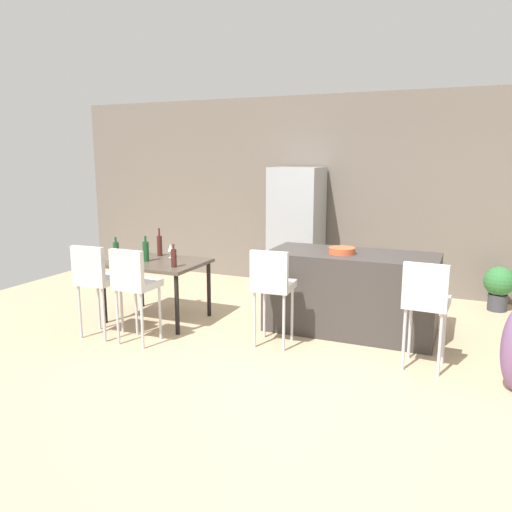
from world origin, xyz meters
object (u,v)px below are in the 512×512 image
Objects in this scene: dining_chair_near at (95,276)px; wine_bottle_near at (160,245)px; fruit_bowl at (342,251)px; wine_bottle_middle at (146,251)px; dining_table at (157,267)px; wine_bottle_far at (174,258)px; dining_chair_far at (134,281)px; potted_plant at (499,285)px; refrigerator at (297,229)px; wine_bottle_end at (116,251)px; kitchen_island at (351,292)px; wine_glass_left at (170,248)px; bar_chair_left at (272,282)px; bar_chair_middle at (426,299)px.

wine_bottle_near is (0.11, 1.10, 0.18)m from dining_chair_near.
wine_bottle_middle is at bearing -167.64° from fruit_bowl.
wine_bottle_near is (-0.15, 0.30, 0.21)m from dining_table.
wine_bottle_middle is 0.36m from wine_bottle_near.
wine_bottle_far is at bearing -16.87° from wine_bottle_middle.
dining_chair_far is 1.18m from wine_bottle_near.
wine_bottle_middle is at bearing 78.83° from dining_chair_near.
dining_chair_far is at bearing -101.91° from wine_bottle_far.
dining_table is 4.42m from potted_plant.
wine_bottle_end is at bearing -124.37° from refrigerator.
wine_bottle_end is (-2.74, -0.70, 0.40)m from kitchen_island.
fruit_bowl is (2.14, 0.20, 0.09)m from wine_glass_left.
kitchen_island is at bearing 50.80° from bar_chair_left.
potted_plant is (3.84, 1.83, -0.52)m from wine_glass_left.
wine_bottle_middle is at bearing -117.38° from wine_glass_left.
wine_bottle_end reaches higher than kitchen_island.
wine_bottle_near is 0.61× the size of potted_plant.
refrigerator reaches higher than dining_chair_near.
fruit_bowl is at bearing 13.24° from wine_bottle_end.
bar_chair_middle is 2.49m from potted_plant.
wine_bottle_middle reaches higher than wine_bottle_end.
bar_chair_left is 1.00× the size of dining_chair_near.
dining_table is at bearing 20.87° from wine_bottle_end.
wine_bottle_middle is 2.45m from refrigerator.
bar_chair_left is 1.76m from wine_bottle_middle.
dining_chair_near is at bearing -164.64° from bar_chair_left.
dining_chair_far is 3.89× the size of wine_bottle_far.
wine_bottle_far is (0.12, 0.59, 0.15)m from dining_chair_far.
bar_chair_left is 6.03× the size of wine_glass_left.
kitchen_island is at bearing 21.00° from wine_bottle_far.
bar_chair_middle is (1.53, -0.00, 0.00)m from bar_chair_left.
refrigerator reaches higher than wine_bottle_near.
fruit_bowl reaches higher than dining_table.
bar_chair_left and dining_chair_near have the same top height.
wine_glass_left is at bearing -119.48° from refrigerator.
dining_chair_near is 1.10m from wine_glass_left.
refrigerator is at bearing 179.80° from potted_plant.
wine_bottle_far is 0.73m from wine_bottle_near.
potted_plant is at bearing 34.74° from dining_chair_near.
wine_bottle_near is 1.20× the size of fruit_bowl.
dining_chair_near reaches higher than potted_plant.
dining_table is 1.09× the size of dining_chair_far.
dining_chair_near is (-2.54, -1.32, 0.24)m from kitchen_island.
bar_chair_middle is 1.00× the size of dining_chair_near.
wine_glass_left is (-2.24, -0.28, 0.40)m from kitchen_island.
kitchen_island is at bearing 12.97° from dining_table.
dining_table is 6.59× the size of wine_glass_left.
dining_chair_near is at bearing -114.98° from refrigerator.
wine_glass_left reaches higher than potted_plant.
wine_bottle_middle is (-2.39, -0.58, 0.41)m from kitchen_island.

